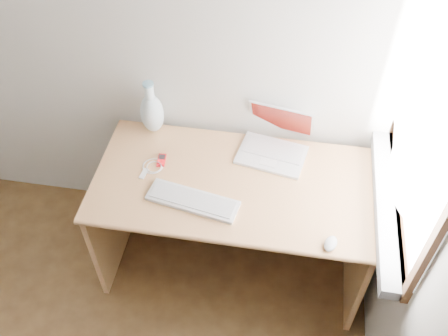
% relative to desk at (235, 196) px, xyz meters
% --- Properties ---
extents(back_wall, '(3.50, 0.04, 2.60)m').
position_rel_desk_xyz_m(back_wall, '(-0.97, 0.31, 0.78)').
color(back_wall, silver).
rests_on(back_wall, floor).
extents(window, '(0.11, 0.99, 1.10)m').
position_rel_desk_xyz_m(window, '(0.75, -0.14, 0.75)').
color(window, white).
rests_on(window, right_wall).
extents(desk, '(1.39, 0.69, 0.73)m').
position_rel_desk_xyz_m(desk, '(0.00, 0.00, 0.00)').
color(desk, tan).
rests_on(desk, floor).
extents(laptop, '(0.38, 0.34, 0.23)m').
position_rel_desk_xyz_m(laptop, '(0.17, 0.17, 0.26)').
color(laptop, white).
rests_on(laptop, desk).
extents(external_keyboard, '(0.46, 0.21, 0.02)m').
position_rel_desk_xyz_m(external_keyboard, '(-0.17, -0.24, 0.22)').
color(external_keyboard, white).
rests_on(external_keyboard, desk).
extents(mouse, '(0.08, 0.10, 0.03)m').
position_rel_desk_xyz_m(mouse, '(0.48, -0.38, 0.23)').
color(mouse, white).
rests_on(mouse, desk).
extents(ipod, '(0.05, 0.09, 0.01)m').
position_rel_desk_xyz_m(ipod, '(-0.39, -0.00, 0.21)').
color(ipod, red).
rests_on(ipod, desk).
extents(cable_coil, '(0.12, 0.12, 0.01)m').
position_rel_desk_xyz_m(cable_coil, '(-0.42, -0.05, 0.21)').
color(cable_coil, white).
rests_on(cable_coil, desk).
extents(remote, '(0.04, 0.07, 0.01)m').
position_rel_desk_xyz_m(remote, '(-0.45, -0.10, 0.21)').
color(remote, white).
rests_on(remote, desk).
extents(vase, '(0.12, 0.12, 0.32)m').
position_rel_desk_xyz_m(vase, '(-0.48, 0.22, 0.34)').
color(vase, white).
rests_on(vase, desk).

